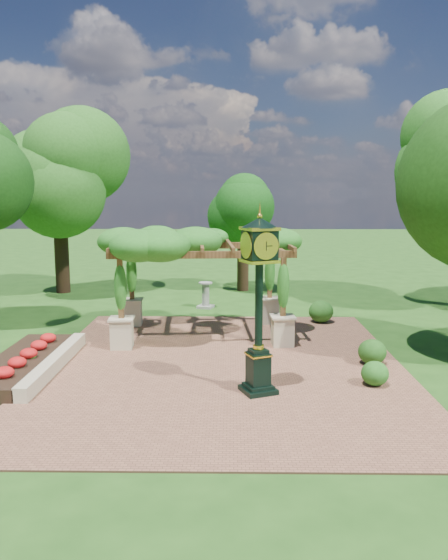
{
  "coord_description": "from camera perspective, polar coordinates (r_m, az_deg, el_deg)",
  "views": [
    {
      "loc": [
        0.24,
        -13.77,
        4.79
      ],
      "look_at": [
        0.0,
        2.5,
        2.2
      ],
      "focal_mm": 35.0,
      "sensor_mm": 36.0,
      "label": 1
    }
  ],
  "objects": [
    {
      "name": "ground",
      "position": [
        14.58,
        -0.15,
        -10.14
      ],
      "size": [
        120.0,
        120.0,
        0.0
      ],
      "primitive_type": "plane",
      "color": "#1E4714",
      "rests_on": "ground"
    },
    {
      "name": "shrub_mid",
      "position": [
        15.98,
        15.23,
        -7.25
      ],
      "size": [
        0.99,
        0.99,
        0.71
      ],
      "primitive_type": "ellipsoid",
      "rotation": [
        0.0,
        0.0,
        -0.32
      ],
      "color": "#1D4A15",
      "rests_on": "brick_plaza"
    },
    {
      "name": "flower_bed",
      "position": [
        16.06,
        -20.36,
        -8.22
      ],
      "size": [
        1.5,
        5.0,
        0.36
      ],
      "primitive_type": "cube",
      "color": "red",
      "rests_on": "ground"
    },
    {
      "name": "shrub_back",
      "position": [
        20.62,
        10.11,
        -3.25
      ],
      "size": [
        1.18,
        1.18,
        0.82
      ],
      "primitive_type": "ellipsoid",
      "rotation": [
        0.0,
        0.0,
        0.39
      ],
      "color": "#255B1A",
      "rests_on": "brick_plaza"
    },
    {
      "name": "border_wall",
      "position": [
        15.75,
        -17.28,
        -8.32
      ],
      "size": [
        0.35,
        5.0,
        0.4
      ],
      "primitive_type": "cube",
      "color": "#C6B793",
      "rests_on": "ground"
    },
    {
      "name": "shrub_front",
      "position": [
        14.31,
        15.49,
        -9.39
      ],
      "size": [
        0.88,
        0.88,
        0.61
      ],
      "primitive_type": "ellipsoid",
      "rotation": [
        0.0,
        0.0,
        0.36
      ],
      "color": "#215A19",
      "rests_on": "brick_plaza"
    },
    {
      "name": "sundial",
      "position": [
        23.01,
        -1.93,
        -1.75
      ],
      "size": [
        0.76,
        0.76,
        1.1
      ],
      "rotation": [
        0.0,
        0.0,
        -0.31
      ],
      "color": "gray",
      "rests_on": "ground"
    },
    {
      "name": "tree_west_far",
      "position": [
        27.44,
        -16.96,
        10.45
      ],
      "size": [
        4.32,
        4.32,
        8.23
      ],
      "color": "black",
      "rests_on": "ground"
    },
    {
      "name": "tree_north",
      "position": [
        26.82,
        2.03,
        7.96
      ],
      "size": [
        3.14,
        3.14,
        6.27
      ],
      "color": "#372316",
      "rests_on": "ground"
    },
    {
      "name": "brick_plaza",
      "position": [
        15.52,
        -0.08,
        -8.85
      ],
      "size": [
        10.0,
        12.0,
        0.04
      ],
      "primitive_type": "cube",
      "color": "brown",
      "rests_on": "ground"
    },
    {
      "name": "pedestal_clock",
      "position": [
        12.82,
        3.69,
        -0.94
      ],
      "size": [
        1.11,
        1.11,
        4.3
      ],
      "rotation": [
        0.0,
        0.0,
        0.4
      ],
      "color": "black",
      "rests_on": "brick_plaza"
    },
    {
      "name": "pergola",
      "position": [
        18.17,
        -2.36,
        3.41
      ],
      "size": [
        6.07,
        4.06,
        3.67
      ],
      "rotation": [
        0.0,
        0.0,
        0.07
      ],
      "color": "beige",
      "rests_on": "brick_plaza"
    }
  ]
}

